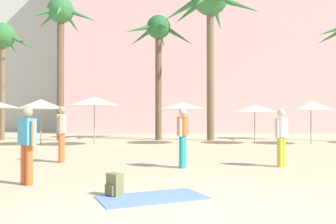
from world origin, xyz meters
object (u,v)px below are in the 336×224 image
at_px(cafe_umbrella_1, 94,101).
at_px(person_near_left, 183,135).
at_px(palm_tree_right, 210,8).
at_px(person_mid_center, 27,142).
at_px(palm_tree_far_left, 61,24).
at_px(cafe_umbrella_5, 255,108).
at_px(person_mid_left, 62,131).
at_px(cafe_umbrella_0, 311,105).
at_px(beach_towel, 152,197).
at_px(person_mid_right, 281,135).
at_px(cafe_umbrella_4, 182,106).
at_px(backpack, 114,185).
at_px(palm_tree_center, 2,42).
at_px(palm_tree_far_right, 158,40).
at_px(cafe_umbrella_2, 41,104).

relative_size(cafe_umbrella_1, person_near_left, 1.50).
distance_m(palm_tree_right, person_mid_center, 16.95).
relative_size(palm_tree_far_left, person_mid_center, 5.28).
bearing_deg(cafe_umbrella_5, person_mid_left, -137.12).
relative_size(cafe_umbrella_0, person_mid_left, 1.33).
distance_m(beach_towel, person_mid_center, 3.17).
xyz_separation_m(cafe_umbrella_1, person_mid_right, (6.91, -7.92, -1.33)).
bearing_deg(person_near_left, cafe_umbrella_4, 105.99).
distance_m(person_near_left, person_mid_left, 4.04).
relative_size(palm_tree_right, person_mid_left, 5.48).
distance_m(cafe_umbrella_4, backpack, 13.04).
bearing_deg(palm_tree_far_left, person_mid_center, -77.16).
relative_size(palm_tree_center, person_mid_left, 4.07).
bearing_deg(backpack, person_mid_center, -74.92).
bearing_deg(cafe_umbrella_1, person_mid_center, -87.45).
bearing_deg(person_mid_left, palm_tree_far_right, 70.40).
xyz_separation_m(palm_tree_center, beach_towel, (9.72, -16.06, -6.10)).
height_order(palm_tree_right, cafe_umbrella_0, palm_tree_right).
height_order(palm_tree_center, palm_tree_far_right, palm_tree_far_right).
xyz_separation_m(cafe_umbrella_0, cafe_umbrella_4, (-6.83, 0.54, -0.00)).
relative_size(palm_tree_far_left, person_mid_right, 5.28).
bearing_deg(palm_tree_far_left, palm_tree_right, -2.75).
bearing_deg(cafe_umbrella_2, person_mid_left, -66.93).
bearing_deg(palm_tree_right, cafe_umbrella_2, -160.05).
height_order(cafe_umbrella_4, backpack, cafe_umbrella_4).
xyz_separation_m(cafe_umbrella_1, person_near_left, (4.00, -8.06, -1.30)).
xyz_separation_m(cafe_umbrella_1, beach_towel, (3.20, -11.84, -2.25)).
height_order(palm_tree_far_left, palm_tree_center, palm_tree_far_left).
bearing_deg(cafe_umbrella_4, cafe_umbrella_1, -166.92).
distance_m(palm_tree_right, cafe_umbrella_4, 6.87).
bearing_deg(person_near_left, palm_tree_center, 150.14).
distance_m(palm_tree_right, cafe_umbrella_0, 8.43).
distance_m(palm_tree_far_left, cafe_umbrella_1, 7.01).
relative_size(palm_tree_far_left, person_mid_left, 4.94).
bearing_deg(cafe_umbrella_2, backpack, -66.05).
bearing_deg(backpack, cafe_umbrella_1, -123.41).
bearing_deg(cafe_umbrella_4, person_near_left, -93.56).
distance_m(palm_tree_center, cafe_umbrella_2, 6.76).
height_order(cafe_umbrella_1, person_mid_center, cafe_umbrella_1).
bearing_deg(palm_tree_right, backpack, -104.50).
bearing_deg(person_near_left, beach_towel, -82.35).
bearing_deg(person_mid_center, person_mid_right, -27.44).
relative_size(person_near_left, person_mid_left, 0.96).
xyz_separation_m(palm_tree_center, person_near_left, (10.52, -12.28, -5.16)).
bearing_deg(cafe_umbrella_5, person_mid_center, -124.91).
relative_size(cafe_umbrella_2, beach_towel, 1.29).
relative_size(palm_tree_center, person_near_left, 4.24).
distance_m(cafe_umbrella_1, person_mid_left, 6.87).
height_order(cafe_umbrella_5, beach_towel, cafe_umbrella_5).
bearing_deg(person_mid_right, palm_tree_right, -43.35).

